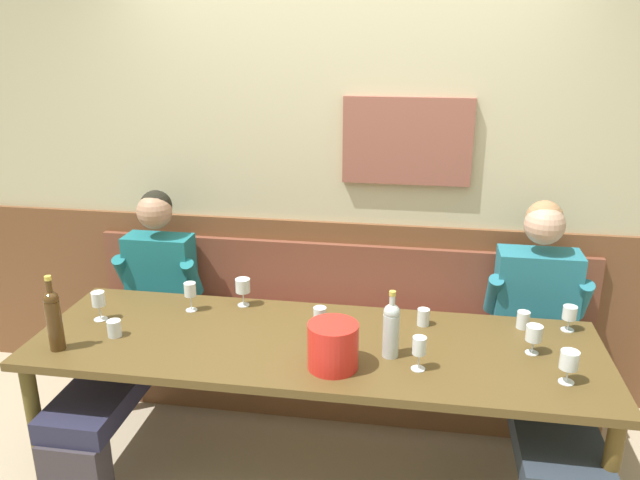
{
  "coord_description": "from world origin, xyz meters",
  "views": [
    {
      "loc": [
        0.45,
        -2.46,
        2.17
      ],
      "look_at": [
        -0.03,
        0.45,
        1.16
      ],
      "focal_mm": 35.29,
      "sensor_mm": 36.0,
      "label": 1
    }
  ],
  "objects_px": {
    "wine_bottle_green_tall": "(391,328)",
    "wine_glass_center_front": "(569,362)",
    "person_left_seat": "(543,351)",
    "wine_glass_left_end": "(190,291)",
    "wine_glass_near_bucket": "(570,314)",
    "wine_bottle_clear_water": "(54,318)",
    "water_tumbler_center": "(423,317)",
    "wine_glass_center_rear": "(320,317)",
    "water_tumbler_left": "(114,328)",
    "wine_glass_mid_right": "(99,301)",
    "water_tumbler_right": "(523,320)",
    "wine_glass_right_end": "(243,286)",
    "ice_bucket": "(333,346)",
    "dining_table": "(315,355)",
    "person_right_seat": "(136,325)",
    "wine_glass_mid_left": "(419,347)",
    "wine_glass_by_bottle": "(534,335)",
    "wall_bench": "(334,358)"
  },
  "relations": [
    {
      "from": "wine_glass_mid_left",
      "to": "water_tumbler_center",
      "type": "distance_m",
      "value": 0.44
    },
    {
      "from": "wine_bottle_clear_water",
      "to": "wine_glass_mid_right",
      "type": "height_order",
      "value": "wine_bottle_clear_water"
    },
    {
      "from": "wine_glass_right_end",
      "to": "water_tumbler_center",
      "type": "height_order",
      "value": "wine_glass_right_end"
    },
    {
      "from": "wine_bottle_green_tall",
      "to": "water_tumbler_left",
      "type": "xyz_separation_m",
      "value": [
        -1.31,
        -0.02,
        -0.1
      ]
    },
    {
      "from": "wine_glass_mid_right",
      "to": "wine_glass_mid_left",
      "type": "relative_size",
      "value": 0.98
    },
    {
      "from": "dining_table",
      "to": "person_right_seat",
      "type": "xyz_separation_m",
      "value": [
        -1.05,
        0.3,
        -0.08
      ]
    },
    {
      "from": "water_tumbler_right",
      "to": "wine_glass_mid_right",
      "type": "bearing_deg",
      "value": -173.15
    },
    {
      "from": "wine_glass_left_end",
      "to": "wine_glass_right_end",
      "type": "xyz_separation_m",
      "value": [
        0.25,
        0.1,
        0.0
      ]
    },
    {
      "from": "wall_bench",
      "to": "wine_glass_mid_left",
      "type": "relative_size",
      "value": 19.31
    },
    {
      "from": "dining_table",
      "to": "wine_glass_near_bucket",
      "type": "distance_m",
      "value": 1.25
    },
    {
      "from": "person_right_seat",
      "to": "person_left_seat",
      "type": "distance_m",
      "value": 2.15
    },
    {
      "from": "wall_bench",
      "to": "wine_glass_center_front",
      "type": "xyz_separation_m",
      "value": [
        1.09,
        -0.87,
        0.57
      ]
    },
    {
      "from": "person_left_seat",
      "to": "water_tumbler_center",
      "type": "xyz_separation_m",
      "value": [
        -0.6,
        -0.07,
        0.17
      ]
    },
    {
      "from": "wine_glass_mid_right",
      "to": "wine_glass_center_rear",
      "type": "height_order",
      "value": "wine_glass_mid_right"
    },
    {
      "from": "wine_glass_right_end",
      "to": "wine_glass_center_rear",
      "type": "bearing_deg",
      "value": -31.2
    },
    {
      "from": "wine_bottle_clear_water",
      "to": "wine_glass_mid_left",
      "type": "xyz_separation_m",
      "value": [
        1.63,
        0.08,
        -0.05
      ]
    },
    {
      "from": "wine_glass_right_end",
      "to": "water_tumbler_center",
      "type": "distance_m",
      "value": 0.95
    },
    {
      "from": "water_tumbler_right",
      "to": "wine_glass_left_end",
      "type": "bearing_deg",
      "value": -177.45
    },
    {
      "from": "wine_glass_center_rear",
      "to": "person_right_seat",
      "type": "bearing_deg",
      "value": 167.04
    },
    {
      "from": "dining_table",
      "to": "wine_glass_mid_left",
      "type": "height_order",
      "value": "wine_glass_mid_left"
    },
    {
      "from": "person_right_seat",
      "to": "wine_glass_mid_right",
      "type": "height_order",
      "value": "person_right_seat"
    },
    {
      "from": "person_right_seat",
      "to": "ice_bucket",
      "type": "bearing_deg",
      "value": -23.94
    },
    {
      "from": "water_tumbler_left",
      "to": "wine_glass_center_front",
      "type": "bearing_deg",
      "value": -2.31
    },
    {
      "from": "wine_glass_mid_right",
      "to": "wine_glass_mid_left",
      "type": "bearing_deg",
      "value": -8.18
    },
    {
      "from": "ice_bucket",
      "to": "wine_glass_right_end",
      "type": "relative_size",
      "value": 1.47
    },
    {
      "from": "person_right_seat",
      "to": "person_left_seat",
      "type": "xyz_separation_m",
      "value": [
        2.15,
        0.02,
        0.02
      ]
    },
    {
      "from": "wine_glass_right_end",
      "to": "wine_glass_center_front",
      "type": "bearing_deg",
      "value": -18.56
    },
    {
      "from": "wine_bottle_clear_water",
      "to": "water_tumbler_center",
      "type": "distance_m",
      "value": 1.73
    },
    {
      "from": "dining_table",
      "to": "wine_glass_right_end",
      "type": "height_order",
      "value": "wine_glass_right_end"
    },
    {
      "from": "wine_glass_left_end",
      "to": "wine_glass_near_bucket",
      "type": "xyz_separation_m",
      "value": [
        1.89,
        0.08,
        -0.02
      ]
    },
    {
      "from": "wine_glass_mid_right",
      "to": "wine_glass_right_end",
      "type": "xyz_separation_m",
      "value": [
        0.66,
        0.28,
        0.01
      ]
    },
    {
      "from": "ice_bucket",
      "to": "person_right_seat",
      "type": "bearing_deg",
      "value": 156.06
    },
    {
      "from": "dining_table",
      "to": "wine_glass_left_end",
      "type": "relative_size",
      "value": 17.28
    },
    {
      "from": "person_left_seat",
      "to": "wine_glass_left_end",
      "type": "bearing_deg",
      "value": -176.95
    },
    {
      "from": "person_right_seat",
      "to": "water_tumbler_right",
      "type": "height_order",
      "value": "person_right_seat"
    },
    {
      "from": "person_right_seat",
      "to": "wine_glass_center_rear",
      "type": "distance_m",
      "value": 1.12
    },
    {
      "from": "person_right_seat",
      "to": "wine_glass_mid_left",
      "type": "height_order",
      "value": "person_right_seat"
    },
    {
      "from": "wine_bottle_green_tall",
      "to": "wine_glass_mid_left",
      "type": "relative_size",
      "value": 2.05
    },
    {
      "from": "wine_bottle_green_tall",
      "to": "wine_glass_center_front",
      "type": "xyz_separation_m",
      "value": [
        0.74,
        -0.11,
        -0.04
      ]
    },
    {
      "from": "wine_glass_mid_left",
      "to": "wine_bottle_clear_water",
      "type": "bearing_deg",
      "value": -177.02
    },
    {
      "from": "wine_bottle_clear_water",
      "to": "wine_glass_mid_left",
      "type": "height_order",
      "value": "wine_bottle_clear_water"
    },
    {
      "from": "wine_glass_center_rear",
      "to": "wine_glass_center_front",
      "type": "xyz_separation_m",
      "value": [
        1.08,
        -0.24,
        -0.0
      ]
    },
    {
      "from": "wine_glass_near_bucket",
      "to": "wine_glass_left_end",
      "type": "bearing_deg",
      "value": -177.5
    },
    {
      "from": "wine_glass_by_bottle",
      "to": "dining_table",
      "type": "bearing_deg",
      "value": -177.13
    },
    {
      "from": "dining_table",
      "to": "wall_bench",
      "type": "bearing_deg",
      "value": 90.0
    },
    {
      "from": "wine_glass_mid_right",
      "to": "water_tumbler_right",
      "type": "bearing_deg",
      "value": 6.85
    },
    {
      "from": "water_tumbler_center",
      "to": "water_tumbler_left",
      "type": "height_order",
      "value": "water_tumbler_center"
    },
    {
      "from": "person_left_seat",
      "to": "wine_glass_near_bucket",
      "type": "bearing_deg",
      "value": -7.88
    },
    {
      "from": "person_left_seat",
      "to": "ice_bucket",
      "type": "relative_size",
      "value": 5.9
    },
    {
      "from": "ice_bucket",
      "to": "water_tumbler_right",
      "type": "bearing_deg",
      "value": 30.93
    }
  ]
}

